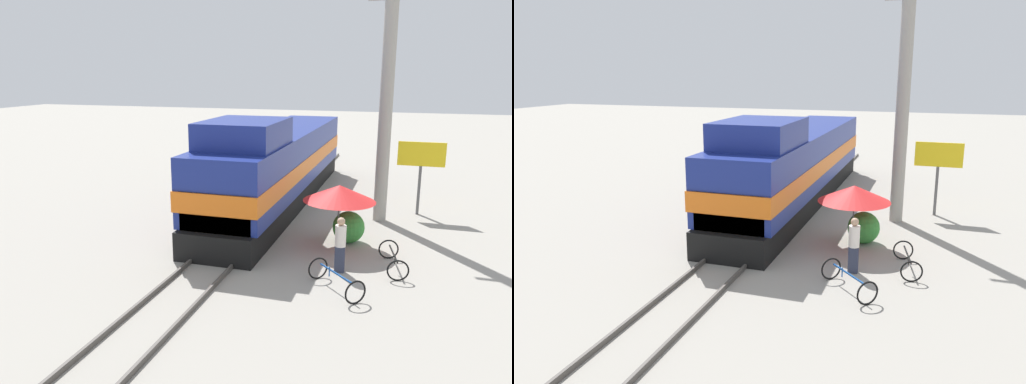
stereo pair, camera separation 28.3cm
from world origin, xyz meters
TOP-DOWN VIEW (x-y plane):
  - ground_plane at (0.00, 0.00)m, footprint 120.00×120.00m
  - rail_near at (-0.72, 0.00)m, footprint 0.08×37.32m
  - rail_far at (0.72, 0.00)m, footprint 0.08×37.32m
  - locomotive at (0.00, 3.86)m, footprint 2.96×16.89m
  - utility_pole at (4.78, 2.74)m, footprint 1.80×0.53m
  - vendor_umbrella at (3.58, -0.99)m, footprint 2.54×2.54m
  - billboard_sign at (6.29, 4.18)m, footprint 1.96×0.12m
  - shrub_cluster at (3.89, -0.45)m, footprint 1.16×1.16m
  - person_bystander at (3.99, -3.32)m, footprint 0.34×0.34m
  - bicycle at (5.56, -2.59)m, footprint 1.03×1.98m
  - bicycle_spare at (4.08, -4.73)m, footprint 1.80×1.86m

SIDE VIEW (x-z plane):
  - ground_plane at x=0.00m, z-range 0.00..0.00m
  - rail_near at x=-0.72m, z-range 0.00..0.15m
  - rail_far at x=0.72m, z-range 0.00..0.15m
  - bicycle at x=5.56m, z-range 0.01..0.67m
  - bicycle_spare at x=4.08m, z-range 0.01..0.69m
  - shrub_cluster at x=3.89m, z-range 0.00..1.16m
  - person_bystander at x=3.99m, z-range 0.08..1.85m
  - locomotive at x=0.00m, z-range -0.33..4.03m
  - vendor_umbrella at x=3.58m, z-range 0.83..3.07m
  - billboard_sign at x=6.29m, z-range 0.81..3.98m
  - utility_pole at x=4.78m, z-range 0.04..10.00m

